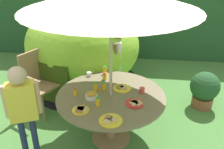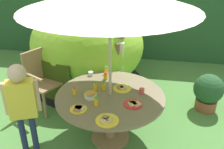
% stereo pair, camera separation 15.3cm
% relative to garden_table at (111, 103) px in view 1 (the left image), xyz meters
% --- Properties ---
extents(ground_plane, '(10.00, 10.00, 0.02)m').
position_rel_garden_table_xyz_m(ground_plane, '(0.00, 0.00, -0.58)').
color(ground_plane, '#477A38').
extents(hedge_backdrop, '(9.00, 0.70, 1.78)m').
position_rel_garden_table_xyz_m(hedge_backdrop, '(0.00, 3.28, 0.31)').
color(hedge_backdrop, '#234C28').
rests_on(hedge_backdrop, ground_plane).
extents(garden_table, '(1.40, 1.40, 0.70)m').
position_rel_garden_table_xyz_m(garden_table, '(0.00, 0.00, 0.00)').
color(garden_table, '#93704C').
rests_on(garden_table, ground_plane).
extents(wooden_chair, '(0.62, 0.66, 0.99)m').
position_rel_garden_table_xyz_m(wooden_chair, '(-1.22, 0.63, -0.02)').
color(wooden_chair, '#93704C').
rests_on(wooden_chair, ground_plane).
extents(dome_tent, '(2.74, 2.74, 1.56)m').
position_rel_garden_table_xyz_m(dome_tent, '(-0.74, 1.60, 0.20)').
color(dome_tent, '#8CC633').
rests_on(dome_tent, ground_plane).
extents(potted_plant, '(0.48, 0.48, 0.62)m').
position_rel_garden_table_xyz_m(potted_plant, '(1.43, 0.97, -0.24)').
color(potted_plant, brown).
rests_on(potted_plant, ground_plane).
extents(child_in_white_shirt, '(0.22, 0.44, 1.31)m').
position_rel_garden_table_xyz_m(child_in_white_shirt, '(-0.05, 1.07, 0.26)').
color(child_in_white_shirt, brown).
rests_on(child_in_white_shirt, ground_plane).
extents(child_in_yellow_shirt, '(0.39, 0.28, 1.23)m').
position_rel_garden_table_xyz_m(child_in_yellow_shirt, '(-0.99, -0.41, 0.21)').
color(child_in_yellow_shirt, navy).
rests_on(child_in_yellow_shirt, ground_plane).
extents(snack_bowl, '(0.16, 0.16, 0.08)m').
position_rel_garden_table_xyz_m(snack_bowl, '(-0.23, -0.10, 0.17)').
color(snack_bowl, white).
rests_on(snack_bowl, garden_table).
extents(plate_far_right, '(0.24, 0.24, 0.03)m').
position_rel_garden_table_xyz_m(plate_far_right, '(0.13, 0.18, 0.14)').
color(plate_far_right, yellow).
rests_on(plate_far_right, garden_table).
extents(plate_center_back, '(0.26, 0.26, 0.03)m').
position_rel_garden_table_xyz_m(plate_center_back, '(0.06, -0.54, 0.14)').
color(plate_center_back, yellow).
rests_on(plate_center_back, garden_table).
extents(plate_center_front, '(0.20, 0.20, 0.03)m').
position_rel_garden_table_xyz_m(plate_center_front, '(-0.30, -0.38, 0.14)').
color(plate_center_front, yellow).
rests_on(plate_center_front, garden_table).
extents(plate_near_right, '(0.22, 0.22, 0.03)m').
position_rel_garden_table_xyz_m(plate_near_right, '(0.31, -0.18, 0.14)').
color(plate_near_right, red).
rests_on(plate_near_right, garden_table).
extents(juice_bottle_near_left, '(0.05, 0.05, 0.12)m').
position_rel_garden_table_xyz_m(juice_bottle_near_left, '(-0.12, -0.26, 0.18)').
color(juice_bottle_near_left, yellow).
rests_on(juice_bottle_near_left, garden_table).
extents(juice_bottle_far_left, '(0.06, 0.06, 0.11)m').
position_rel_garden_table_xyz_m(juice_bottle_far_left, '(-0.14, 0.42, 0.18)').
color(juice_bottle_far_left, yellow).
rests_on(juice_bottle_far_left, garden_table).
extents(juice_bottle_mid_left, '(0.06, 0.06, 0.12)m').
position_rel_garden_table_xyz_m(juice_bottle_mid_left, '(-0.16, 0.60, 0.18)').
color(juice_bottle_mid_left, yellow).
rests_on(juice_bottle_mid_left, garden_table).
extents(juice_bottle_mid_right, '(0.05, 0.05, 0.11)m').
position_rel_garden_table_xyz_m(juice_bottle_mid_right, '(-0.45, -0.07, 0.18)').
color(juice_bottle_mid_right, yellow).
rests_on(juice_bottle_mid_right, garden_table).
extents(juice_bottle_front_edge, '(0.05, 0.05, 0.12)m').
position_rel_garden_table_xyz_m(juice_bottle_front_edge, '(-0.11, 0.12, 0.18)').
color(juice_bottle_front_edge, yellow).
rests_on(juice_bottle_front_edge, garden_table).
extents(juice_bottle_back_edge, '(0.05, 0.05, 0.12)m').
position_rel_garden_table_xyz_m(juice_bottle_back_edge, '(-0.21, 0.09, 0.19)').
color(juice_bottle_back_edge, yellow).
rests_on(juice_bottle_back_edge, garden_table).
extents(cup_near, '(0.07, 0.07, 0.06)m').
position_rel_garden_table_xyz_m(cup_near, '(-0.38, 0.50, 0.16)').
color(cup_near, white).
rests_on(cup_near, garden_table).
extents(cup_far, '(0.07, 0.07, 0.07)m').
position_rel_garden_table_xyz_m(cup_far, '(0.39, 0.11, 0.16)').
color(cup_far, '#E04C47').
rests_on(cup_far, garden_table).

